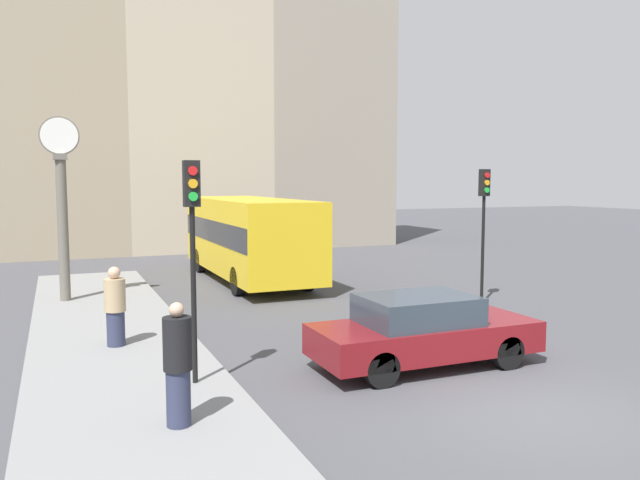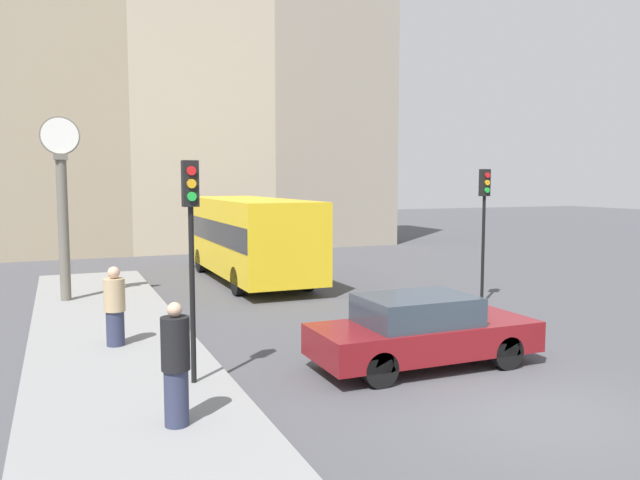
% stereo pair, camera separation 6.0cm
% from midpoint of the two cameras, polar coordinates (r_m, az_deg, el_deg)
% --- Properties ---
extents(ground_plane, '(120.00, 120.00, 0.00)m').
position_cam_midpoint_polar(ground_plane, '(10.42, 19.07, -14.67)').
color(ground_plane, '#47474C').
extents(sidewalk_corner, '(3.38, 19.06, 0.13)m').
position_cam_midpoint_polar(sidewalk_corner, '(15.20, -18.57, -8.03)').
color(sidewalk_corner, gray).
rests_on(sidewalk_corner, ground_plane).
extents(building_row, '(21.27, 5.00, 16.70)m').
position_cam_midpoint_polar(building_row, '(33.47, -10.31, 12.11)').
color(building_row, gray).
rests_on(building_row, ground_plane).
extents(sedan_car, '(4.34, 1.72, 1.38)m').
position_cam_midpoint_polar(sedan_car, '(12.10, 9.43, -8.19)').
color(sedan_car, maroon).
rests_on(sedan_car, ground_plane).
extents(bus_distant, '(2.62, 8.67, 2.90)m').
position_cam_midpoint_polar(bus_distant, '(22.13, -6.41, 0.54)').
color(bus_distant, gold).
rests_on(bus_distant, ground_plane).
extents(traffic_light_near, '(0.26, 0.24, 3.74)m').
position_cam_midpoint_polar(traffic_light_near, '(10.51, -11.55, 1.37)').
color(traffic_light_near, black).
rests_on(traffic_light_near, sidewalk_corner).
extents(traffic_light_far, '(0.26, 0.24, 3.86)m').
position_cam_midpoint_polar(traffic_light_far, '(18.28, 14.87, 2.84)').
color(traffic_light_far, black).
rests_on(traffic_light_far, ground_plane).
extents(street_clock, '(1.07, 0.37, 5.19)m').
position_cam_midpoint_polar(street_clock, '(19.00, -22.39, 2.88)').
color(street_clock, '#666056').
rests_on(street_clock, sidewalk_corner).
extents(pedestrian_tan_coat, '(0.43, 0.43, 1.65)m').
position_cam_midpoint_polar(pedestrian_tan_coat, '(13.58, -18.13, -5.85)').
color(pedestrian_tan_coat, '#2D334C').
rests_on(pedestrian_tan_coat, sidewalk_corner).
extents(pedestrian_black_jacket, '(0.40, 0.40, 1.74)m').
position_cam_midpoint_polar(pedestrian_black_jacket, '(9.01, -12.86, -11.07)').
color(pedestrian_black_jacket, '#2D334C').
rests_on(pedestrian_black_jacket, sidewalk_corner).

